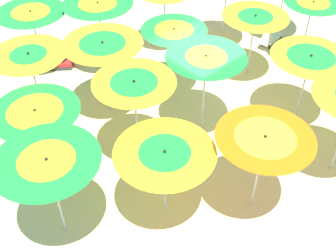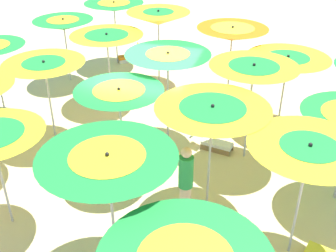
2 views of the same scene
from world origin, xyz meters
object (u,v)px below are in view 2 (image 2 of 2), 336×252
(beach_umbrella_6, at_px, (253,74))
(beach_umbrella_12, at_px, (119,96))
(beachgoer_0, at_px, (186,182))
(beach_umbrella_10, at_px, (308,155))
(beach_umbrella_8, at_px, (107,41))
(beach_umbrella_9, at_px, (64,25))
(beach_umbrella_1, at_px, (287,63))
(beach_umbrella_11, at_px, (212,116))
(lounger_0, at_px, (213,142))
(beach_umbrella_16, at_px, (108,165))
(beach_umbrella_13, at_px, (45,70))
(lounger_2, at_px, (131,56))
(beach_umbrella_2, at_px, (232,34))
(beach_umbrella_7, at_px, (168,60))
(beach_umbrella_3, at_px, (158,18))
(beach_umbrella_4, at_px, (114,7))

(beach_umbrella_6, distance_m, beach_umbrella_12, 3.14)
(beachgoer_0, bearing_deg, beach_umbrella_10, -14.85)
(beach_umbrella_8, relative_size, beach_umbrella_9, 1.01)
(beach_umbrella_1, height_order, beach_umbrella_10, beach_umbrella_10)
(beach_umbrella_11, xyz_separation_m, lounger_0, (0.26, -2.21, -2.01))
(beach_umbrella_16, bearing_deg, beach_umbrella_12, -72.05)
(beachgoer_0, bearing_deg, beach_umbrella_13, 148.60)
(lounger_2, height_order, beachgoer_0, beachgoer_0)
(beach_umbrella_16, height_order, beachgoer_0, beach_umbrella_16)
(beach_umbrella_2, height_order, lounger_0, beach_umbrella_2)
(beach_umbrella_13, bearing_deg, beach_umbrella_6, -175.62)
(beach_umbrella_9, relative_size, beachgoer_0, 1.30)
(beach_umbrella_6, distance_m, beach_umbrella_11, 2.16)
(beach_umbrella_6, bearing_deg, beach_umbrella_13, 4.38)
(beach_umbrella_11, bearing_deg, beach_umbrella_7, -57.22)
(beach_umbrella_12, bearing_deg, beach_umbrella_6, -151.55)
(beach_umbrella_3, distance_m, beach_umbrella_9, 3.23)
(beach_umbrella_8, xyz_separation_m, beach_umbrella_12, (-1.81, 3.56, 0.06))
(beach_umbrella_4, height_order, beach_umbrella_12, beach_umbrella_4)
(beach_umbrella_6, relative_size, lounger_0, 2.15)
(beach_umbrella_10, relative_size, beach_umbrella_16, 1.01)
(lounger_0, bearing_deg, beach_umbrella_1, 59.19)
(beach_umbrella_4, distance_m, beach_umbrella_6, 7.65)
(beach_umbrella_1, distance_m, beach_umbrella_7, 3.35)
(beach_umbrella_8, height_order, beach_umbrella_10, beach_umbrella_10)
(beach_umbrella_2, relative_size, lounger_2, 2.17)
(beach_umbrella_13, relative_size, lounger_0, 1.88)
(beach_umbrella_12, height_order, beach_umbrella_13, beach_umbrella_12)
(beach_umbrella_10, height_order, beach_umbrella_16, beach_umbrella_10)
(beach_umbrella_2, bearing_deg, beach_umbrella_9, 0.68)
(beach_umbrella_11, bearing_deg, beach_umbrella_8, -46.26)
(beach_umbrella_8, distance_m, beach_umbrella_10, 7.67)
(beach_umbrella_8, height_order, beach_umbrella_12, beach_umbrella_12)
(beach_umbrella_2, xyz_separation_m, beach_umbrella_12, (1.82, 4.77, -0.09))
(beach_umbrella_1, height_order, beach_umbrella_11, beach_umbrella_11)
(beach_umbrella_8, bearing_deg, beach_umbrella_1, 178.60)
(beach_umbrella_2, bearing_deg, beach_umbrella_11, 93.80)
(beach_umbrella_7, relative_size, beach_umbrella_8, 1.11)
(beach_umbrella_13, bearing_deg, beach_umbrella_7, -165.95)
(beach_umbrella_12, bearing_deg, beach_umbrella_8, -63.12)
(beachgoer_0, bearing_deg, lounger_0, 83.29)
(beach_umbrella_8, height_order, beach_umbrella_16, beach_umbrella_16)
(beach_umbrella_10, bearing_deg, beach_umbrella_3, -55.98)
(beach_umbrella_2, distance_m, beach_umbrella_12, 5.10)
(beach_umbrella_4, relative_size, beach_umbrella_12, 1.05)
(beach_umbrella_16, height_order, lounger_0, beach_umbrella_16)
(lounger_2, bearing_deg, beach_umbrella_13, 51.70)
(beach_umbrella_8, height_order, beach_umbrella_11, beach_umbrella_11)
(beach_umbrella_1, relative_size, beach_umbrella_3, 0.89)
(beach_umbrella_9, xyz_separation_m, beach_umbrella_11, (-6.04, 5.29, 0.20))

